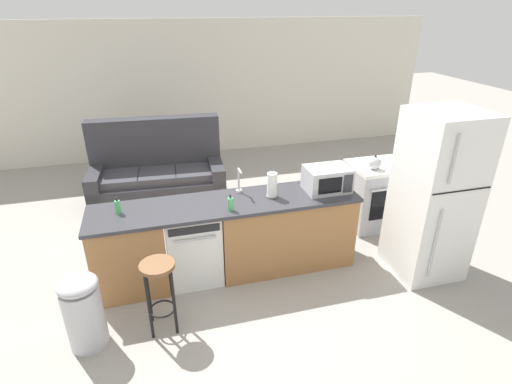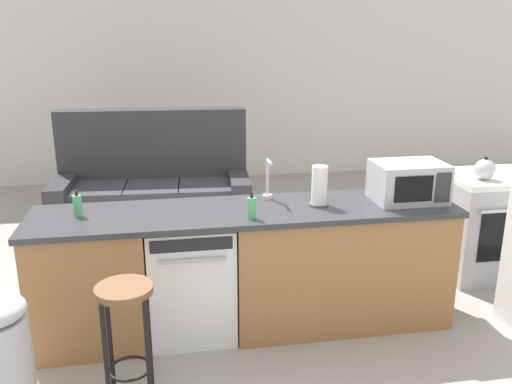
% 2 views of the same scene
% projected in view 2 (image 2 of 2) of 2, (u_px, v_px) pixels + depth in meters
% --- Properties ---
extents(ground_plane, '(24.00, 24.00, 0.00)m').
position_uv_depth(ground_plane, '(227.00, 327.00, 3.96)').
color(ground_plane, gray).
extents(wall_back, '(10.00, 0.06, 2.60)m').
position_uv_depth(wall_back, '(212.00, 87.00, 7.59)').
color(wall_back, silver).
rests_on(wall_back, ground_plane).
extents(kitchen_counter, '(2.94, 0.66, 0.90)m').
position_uv_depth(kitchen_counter, '(260.00, 272.00, 3.87)').
color(kitchen_counter, '#9E6B3D').
rests_on(kitchen_counter, ground_plane).
extents(dishwasher, '(0.58, 0.61, 0.84)m').
position_uv_depth(dishwasher, '(191.00, 277.00, 3.79)').
color(dishwasher, white).
rests_on(dishwasher, ground_plane).
extents(stove_range, '(0.76, 0.68, 0.90)m').
position_uv_depth(stove_range, '(487.00, 224.00, 4.72)').
color(stove_range, '#A8AAB2').
rests_on(stove_range, ground_plane).
extents(microwave, '(0.50, 0.37, 0.28)m').
position_uv_depth(microwave, '(408.00, 182.00, 3.87)').
color(microwave, '#B7B7BC').
rests_on(microwave, kitchen_counter).
extents(sink_faucet, '(0.07, 0.18, 0.30)m').
position_uv_depth(sink_faucet, '(268.00, 182.00, 3.89)').
color(sink_faucet, silver).
rests_on(sink_faucet, kitchen_counter).
extents(paper_towel_roll, '(0.14, 0.14, 0.28)m').
position_uv_depth(paper_towel_roll, '(319.00, 186.00, 3.76)').
color(paper_towel_roll, '#4C4C51').
rests_on(paper_towel_roll, kitchen_counter).
extents(soap_bottle, '(0.06, 0.06, 0.18)m').
position_uv_depth(soap_bottle, '(252.00, 208.00, 3.51)').
color(soap_bottle, '#4CB266').
rests_on(soap_bottle, kitchen_counter).
extents(dish_soap_bottle, '(0.06, 0.06, 0.18)m').
position_uv_depth(dish_soap_bottle, '(77.00, 205.00, 3.56)').
color(dish_soap_bottle, '#4CB266').
rests_on(dish_soap_bottle, kitchen_counter).
extents(kettle, '(0.21, 0.17, 0.19)m').
position_uv_depth(kettle, '(485.00, 169.00, 4.42)').
color(kettle, '#B2B2B7').
rests_on(kettle, stove_range).
extents(bar_stool, '(0.32, 0.32, 0.74)m').
position_uv_depth(bar_stool, '(126.00, 320.00, 3.01)').
color(bar_stool, brown).
rests_on(bar_stool, ground_plane).
extents(trash_bin, '(0.35, 0.35, 0.74)m').
position_uv_depth(trash_bin, '(0.00, 359.00, 2.92)').
color(trash_bin, '#B7B7BC').
rests_on(trash_bin, ground_plane).
extents(couch, '(2.05, 1.02, 1.27)m').
position_uv_depth(couch, '(154.00, 194.00, 5.78)').
color(couch, '#2D2D33').
rests_on(couch, ground_plane).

